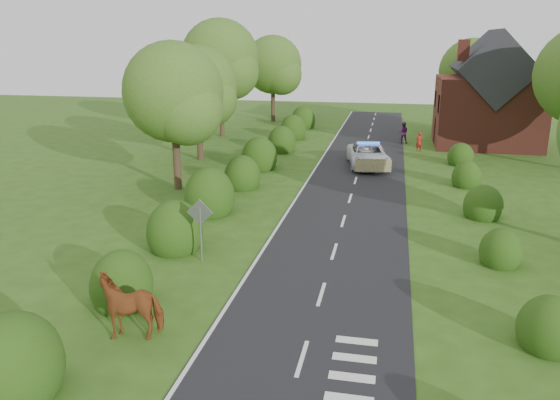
% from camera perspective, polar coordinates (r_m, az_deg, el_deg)
% --- Properties ---
extents(ground, '(120.00, 120.00, 0.00)m').
position_cam_1_polar(ground, '(18.94, 4.34, -9.83)').
color(ground, '#315117').
extents(road, '(6.00, 70.00, 0.02)m').
position_cam_1_polar(road, '(33.02, 7.77, 1.59)').
color(road, black).
rests_on(road, ground).
extents(road_markings, '(4.96, 70.00, 0.01)m').
position_cam_1_polar(road_markings, '(31.16, 4.55, 0.83)').
color(road_markings, white).
rests_on(road_markings, road).
extents(hedgerow_left, '(2.75, 50.41, 3.00)m').
position_cam_1_polar(hedgerow_left, '(30.78, -4.83, 2.02)').
color(hedgerow_left, '#264711').
rests_on(hedgerow_left, ground).
extents(hedgerow_right, '(2.10, 45.78, 2.10)m').
position_cam_1_polar(hedgerow_right, '(29.50, 20.12, 0.03)').
color(hedgerow_right, '#264711').
rests_on(hedgerow_right, ground).
extents(tree_left_a, '(5.74, 5.60, 8.38)m').
position_cam_1_polar(tree_left_a, '(31.21, -10.75, 10.56)').
color(tree_left_a, '#332316').
rests_on(tree_left_a, ground).
extents(tree_left_b, '(5.74, 5.60, 8.07)m').
position_cam_1_polar(tree_left_b, '(39.21, -8.33, 11.37)').
color(tree_left_b, '#332316').
rests_on(tree_left_b, ground).
extents(tree_left_c, '(6.97, 6.80, 10.22)m').
position_cam_1_polar(tree_left_c, '(49.02, -5.99, 14.17)').
color(tree_left_c, '#332316').
rests_on(tree_left_c, ground).
extents(tree_left_d, '(6.15, 6.00, 8.89)m').
position_cam_1_polar(tree_left_d, '(58.11, -0.52, 13.70)').
color(tree_left_d, '#332316').
rests_on(tree_left_d, ground).
extents(tree_right_c, '(6.15, 6.00, 8.58)m').
position_cam_1_polar(tree_right_c, '(55.28, 19.67, 12.34)').
color(tree_right_c, '#332316').
rests_on(tree_right_c, ground).
extents(road_sign, '(1.06, 0.08, 2.53)m').
position_cam_1_polar(road_sign, '(21.24, -8.34, -2.18)').
color(road_sign, gray).
rests_on(road_sign, ground).
extents(house, '(8.00, 7.40, 9.17)m').
position_cam_1_polar(house, '(47.68, 20.96, 9.83)').
color(house, brown).
rests_on(house, ground).
extents(cow, '(2.48, 1.76, 1.59)m').
position_cam_1_polar(cow, '(16.88, -15.18, -10.83)').
color(cow, brown).
rests_on(cow, ground).
extents(police_van, '(3.48, 5.94, 1.69)m').
position_cam_1_polar(police_van, '(37.88, 9.16, 4.63)').
color(police_van, silver).
rests_on(police_van, ground).
extents(pedestrian_red, '(0.65, 0.54, 1.53)m').
position_cam_1_polar(pedestrian_red, '(43.95, 14.33, 5.93)').
color(pedestrian_red, maroon).
rests_on(pedestrian_red, ground).
extents(pedestrian_purple, '(0.88, 0.69, 1.78)m').
position_cam_1_polar(pedestrian_purple, '(47.18, 12.73, 6.88)').
color(pedestrian_purple, '#64226B').
rests_on(pedestrian_purple, ground).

